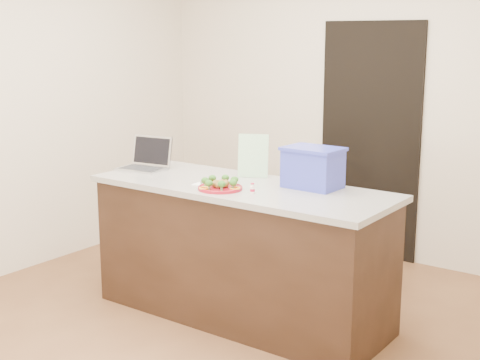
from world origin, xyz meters
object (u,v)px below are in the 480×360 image
Objects in this scene: island at (241,251)px; blue_box at (313,167)px; napkin at (206,184)px; plate at (220,188)px; chair at (301,213)px; yogurt_bottle at (252,189)px; laptop at (147,160)px.

island is 5.50× the size of blue_box.
plate is at bearing -18.87° from napkin.
island is 2.25× the size of chair.
yogurt_bottle is at bearing -38.06° from island.
laptop is 0.40× the size of chair.
chair is at bearing 92.12° from plate.
island is 0.51m from plate.
napkin reaches higher than island.
island is 0.55m from yogurt_bottle.
napkin is at bearing -146.02° from island.
blue_box reaches higher than island.
yogurt_bottle is 1.16m from chair.
island is 31.40× the size of yogurt_bottle.
napkin is 0.37× the size of laptop.
plate is 0.61m from blue_box.
blue_box is (0.45, 0.39, 0.12)m from plate.
blue_box is at bearing -37.42° from chair.
napkin is 0.71m from blue_box.
plate is at bearing -99.33° from island.
napkin is 0.15× the size of chair.
napkin is (-0.19, -0.13, 0.46)m from island.
chair is at bearing 94.52° from island.
laptop reaches higher than yogurt_bottle.
island is 15.15× the size of napkin.
yogurt_bottle is 0.07× the size of chair.
chair is (-0.49, 0.69, -0.53)m from blue_box.
blue_box reaches higher than yogurt_bottle.
plate is 2.10× the size of napkin.
laptop reaches higher than napkin.
yogurt_bottle is 0.43m from blue_box.
plate is (-0.03, -0.19, 0.47)m from island.
island is 1.02m from laptop.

